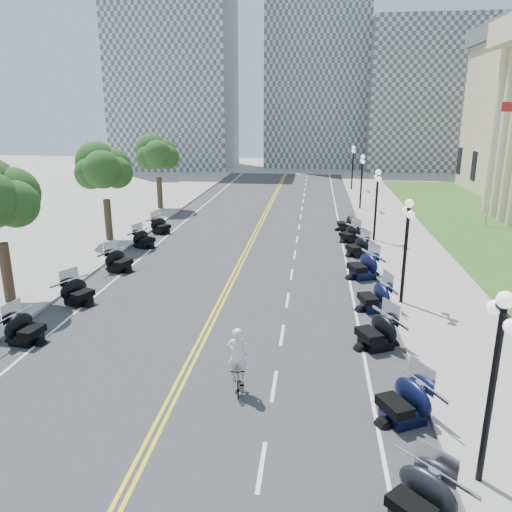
{
  "coord_description": "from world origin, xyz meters",
  "views": [
    {
      "loc": [
        4.34,
        -18.86,
        8.9
      ],
      "look_at": [
        1.56,
        4.67,
        2.0
      ],
      "focal_mm": 35.0,
      "sensor_mm": 36.0,
      "label": 1
    }
  ],
  "objects_px": {
    "motorcycle_n_3": "(420,496)",
    "bicycle": "(238,378)",
    "cyclist_rider": "(237,338)",
    "flagpole": "(493,164)"
  },
  "relations": [
    {
      "from": "motorcycle_n_3",
      "to": "bicycle",
      "type": "relative_size",
      "value": 1.2
    },
    {
      "from": "cyclist_rider",
      "to": "motorcycle_n_3",
      "type": "bearing_deg",
      "value": 134.73
    },
    {
      "from": "flagpole",
      "to": "motorcycle_n_3",
      "type": "distance_m",
      "value": 33.53
    },
    {
      "from": "bicycle",
      "to": "cyclist_rider",
      "type": "height_order",
      "value": "cyclist_rider"
    },
    {
      "from": "motorcycle_n_3",
      "to": "flagpole",
      "type": "bearing_deg",
      "value": 115.68
    },
    {
      "from": "flagpole",
      "to": "motorcycle_n_3",
      "type": "height_order",
      "value": "flagpole"
    },
    {
      "from": "motorcycle_n_3",
      "to": "cyclist_rider",
      "type": "bearing_deg",
      "value": 179.92
    },
    {
      "from": "flagpole",
      "to": "cyclist_rider",
      "type": "relative_size",
      "value": 5.26
    },
    {
      "from": "flagpole",
      "to": "bicycle",
      "type": "bearing_deg",
      "value": -121.15
    },
    {
      "from": "cyclist_rider",
      "to": "bicycle",
      "type": "bearing_deg",
      "value": -0.0
    }
  ]
}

